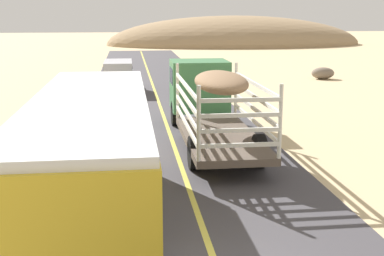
{
  "coord_description": "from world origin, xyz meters",
  "views": [
    {
      "loc": [
        -1.66,
        -8.12,
        5.06
      ],
      "look_at": [
        0.0,
        5.3,
        1.99
      ],
      "focal_mm": 48.35,
      "sensor_mm": 36.0,
      "label": 1
    }
  ],
  "objects_px": {
    "car_far": "(118,74)",
    "boulder_near_shoulder": "(323,73)",
    "bus": "(92,163)",
    "livestock_truck": "(206,93)"
  },
  "relations": [
    {
      "from": "car_far",
      "to": "boulder_near_shoulder",
      "type": "distance_m",
      "value": 15.92
    },
    {
      "from": "boulder_near_shoulder",
      "to": "bus",
      "type": "bearing_deg",
      "value": -120.49
    },
    {
      "from": "bus",
      "to": "car_far",
      "type": "xyz_separation_m",
      "value": [
        0.22,
        22.13,
        -0.66
      ]
    },
    {
      "from": "bus",
      "to": "car_far",
      "type": "bearing_deg",
      "value": 89.44
    },
    {
      "from": "car_far",
      "to": "boulder_near_shoulder",
      "type": "relative_size",
      "value": 2.65
    },
    {
      "from": "bus",
      "to": "boulder_near_shoulder",
      "type": "relative_size",
      "value": 5.74
    },
    {
      "from": "livestock_truck",
      "to": "bus",
      "type": "bearing_deg",
      "value": -113.3
    },
    {
      "from": "livestock_truck",
      "to": "car_far",
      "type": "xyz_separation_m",
      "value": [
        -3.77,
        12.87,
        -0.7
      ]
    },
    {
      "from": "livestock_truck",
      "to": "boulder_near_shoulder",
      "type": "xyz_separation_m",
      "value": [
        11.55,
        17.14,
        -1.35
      ]
    },
    {
      "from": "car_far",
      "to": "boulder_near_shoulder",
      "type": "bearing_deg",
      "value": 15.55
    }
  ]
}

